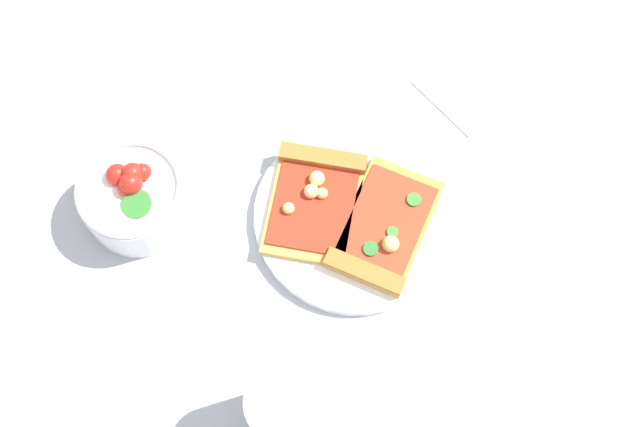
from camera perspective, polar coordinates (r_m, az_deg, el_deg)
ground_plane at (r=0.87m, az=1.21°, el=-1.02°), size 2.40×2.40×0.00m
plate at (r=0.86m, az=2.65°, el=-0.19°), size 0.23×0.23×0.01m
pizza_slice_near at (r=0.86m, az=-0.32°, el=1.45°), size 0.13×0.16×0.02m
pizza_slice_far at (r=0.84m, az=4.71°, el=-1.45°), size 0.10×0.15×0.03m
salad_bowl at (r=0.87m, az=-13.76°, el=1.24°), size 0.12×0.12×0.08m
soda_glass at (r=0.76m, az=-2.48°, el=-14.57°), size 0.07×0.07×0.12m
paper_napkin at (r=0.97m, az=11.93°, el=10.00°), size 0.15×0.17×0.00m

